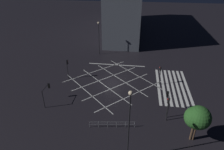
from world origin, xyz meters
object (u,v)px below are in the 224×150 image
(street_tree_far, at_px, (196,118))
(traffic_light_sw_cross, at_px, (168,105))
(traffic_light_median_north, at_px, (67,65))
(street_lamp_far, at_px, (129,117))
(traffic_light_nw_main, at_px, (47,90))
(traffic_light_median_south, at_px, (160,72))
(street_lamp_east, at_px, (99,31))
(street_lamp_west, at_px, (120,30))
(street_tree_near, at_px, (199,118))
(traffic_light_sw_main, at_px, (168,99))

(street_tree_far, bearing_deg, traffic_light_sw_cross, 41.06)
(traffic_light_median_north, xyz_separation_m, street_tree_far, (-13.54, -21.51, 0.71))
(street_lamp_far, xyz_separation_m, street_tree_far, (4.34, -8.22, -2.84))
(traffic_light_nw_main, distance_m, street_tree_far, 22.99)
(traffic_light_nw_main, relative_size, traffic_light_sw_cross, 0.80)
(traffic_light_median_south, distance_m, street_tree_far, 14.18)
(street_lamp_east, distance_m, street_lamp_west, 7.50)
(traffic_light_sw_cross, distance_m, street_tree_near, 4.80)
(traffic_light_median_north, height_order, street_tree_near, street_tree_near)
(traffic_light_median_north, height_order, street_lamp_west, street_lamp_west)
(street_lamp_east, bearing_deg, street_lamp_far, -163.21)
(traffic_light_sw_main, relative_size, street_lamp_far, 0.39)
(traffic_light_sw_cross, distance_m, street_tree_far, 4.53)
(street_lamp_west, bearing_deg, traffic_light_median_north, 155.69)
(traffic_light_median_north, distance_m, traffic_light_sw_main, 20.57)
(street_lamp_far, bearing_deg, street_tree_near, -63.34)
(traffic_light_sw_cross, bearing_deg, traffic_light_median_south, -87.90)
(street_tree_near, bearing_deg, street_lamp_east, 33.58)
(traffic_light_sw_cross, height_order, traffic_light_sw_main, traffic_light_sw_cross)
(traffic_light_sw_cross, xyz_separation_m, traffic_light_sw_main, (1.58, -0.11, -0.09))
(traffic_light_median_north, relative_size, street_lamp_west, 0.54)
(street_lamp_far, relative_size, street_tree_near, 1.84)
(street_tree_near, xyz_separation_m, street_tree_far, (0.05, 0.32, -0.11))
(traffic_light_nw_main, distance_m, street_lamp_east, 22.60)
(traffic_light_nw_main, bearing_deg, traffic_light_sw_cross, -95.76)
(traffic_light_sw_cross, relative_size, street_lamp_far, 0.41)
(street_tree_near, height_order, street_tree_far, street_tree_near)
(street_lamp_west, distance_m, street_lamp_far, 37.37)
(traffic_light_nw_main, bearing_deg, traffic_light_median_south, -66.08)
(traffic_light_median_south, xyz_separation_m, street_tree_near, (-13.81, -3.63, 1.04))
(traffic_light_median_north, bearing_deg, traffic_light_sw_main, -24.71)
(traffic_light_nw_main, distance_m, street_lamp_far, 17.59)
(street_lamp_far, bearing_deg, street_tree_far, -62.17)
(traffic_light_median_north, xyz_separation_m, street_lamp_east, (13.57, -3.80, 3.20))
(traffic_light_sw_main, distance_m, street_lamp_west, 29.62)
(traffic_light_sw_cross, bearing_deg, street_tree_far, 131.06)
(street_lamp_west, distance_m, street_tree_near, 35.34)
(traffic_light_nw_main, bearing_deg, traffic_light_sw_main, -91.11)
(traffic_light_nw_main, relative_size, traffic_light_sw_main, 0.84)
(street_lamp_west, relative_size, street_tree_near, 1.47)
(traffic_light_sw_cross, distance_m, traffic_light_sw_main, 1.59)
(traffic_light_sw_cross, relative_size, street_lamp_east, 0.48)
(traffic_light_sw_cross, relative_size, traffic_light_sw_main, 1.05)
(street_tree_far, bearing_deg, street_lamp_east, 33.16)
(traffic_light_nw_main, height_order, traffic_light_median_south, traffic_light_median_south)
(traffic_light_median_south, distance_m, street_lamp_far, 19.12)
(street_tree_near, bearing_deg, traffic_light_nw_main, 76.66)
(street_lamp_east, relative_size, street_tree_near, 1.57)
(traffic_light_median_north, distance_m, street_tree_far, 25.43)
(traffic_light_sw_cross, xyz_separation_m, street_tree_far, (-3.36, -2.93, 0.80))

